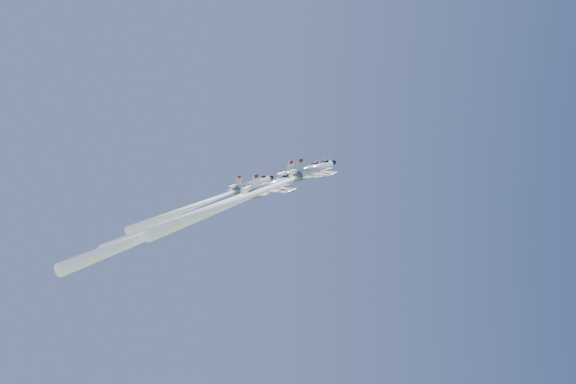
{
  "coord_description": "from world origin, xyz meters",
  "views": [
    {
      "loc": [
        -18.05,
        -122.51,
        60.65
      ],
      "look_at": [
        0.0,
        0.0,
        82.72
      ],
      "focal_mm": 40.0,
      "sensor_mm": 36.0,
      "label": 1
    }
  ],
  "objects": [
    {
      "name": "jet_right",
      "position": [
        -5.84,
        -13.53,
        80.67
      ],
      "size": [
        26.54,
        33.73,
        37.57
      ],
      "rotation": [
        0.38,
        0.16,
        -0.68
      ],
      "color": "white"
    },
    {
      "name": "jet_lead",
      "position": [
        -8.97,
        -8.28,
        80.49
      ],
      "size": [
        30.21,
        38.82,
        45.61
      ],
      "rotation": [
        0.38,
        0.16,
        -0.68
      ],
      "color": "white"
    },
    {
      "name": "jet_slot",
      "position": [
        -15.3,
        -19.71,
        75.91
      ],
      "size": [
        27.2,
        34.65,
        39.04
      ],
      "rotation": [
        0.38,
        0.16,
        -0.68
      ],
      "color": "white"
    },
    {
      "name": "jet_left",
      "position": [
        -14.23,
        -2.43,
        80.69
      ],
      "size": [
        21.11,
        26.5,
        27.65
      ],
      "rotation": [
        0.38,
        0.16,
        -0.68
      ],
      "color": "white"
    }
  ]
}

